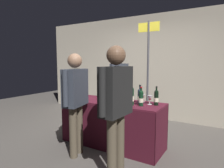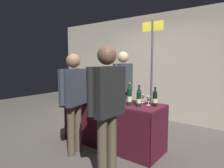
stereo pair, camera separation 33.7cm
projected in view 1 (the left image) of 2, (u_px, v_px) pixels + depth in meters
ground_plane at (112, 144)px, 3.49m from camera, size 12.00×12.00×0.00m
back_partition at (153, 67)px, 5.09m from camera, size 6.92×0.12×2.67m
tasting_table at (112, 115)px, 3.43m from camera, size 1.79×0.64×0.78m
featured_wine_bottle at (132, 96)px, 3.06m from camera, size 0.07×0.07×0.36m
display_bottle_0 at (113, 93)px, 3.42m from camera, size 0.08×0.08×0.33m
display_bottle_1 at (140, 96)px, 3.21m from camera, size 0.08×0.08×0.31m
display_bottle_2 at (141, 98)px, 3.02m from camera, size 0.07×0.07×0.30m
display_bottle_3 at (156, 97)px, 3.06m from camera, size 0.07×0.07×0.30m
display_bottle_4 at (101, 90)px, 3.69m from camera, size 0.08×0.08×0.34m
wine_glass_near_vendor at (150, 98)px, 3.12m from camera, size 0.08×0.08×0.15m
wine_glass_mid at (143, 96)px, 3.31m from camera, size 0.07×0.07×0.13m
wine_glass_near_taster at (114, 97)px, 3.32m from camera, size 0.08×0.08×0.13m
flower_vase at (81, 91)px, 3.78m from camera, size 0.11×0.11×0.41m
vendor_presenter at (119, 83)px, 4.14m from camera, size 0.23×0.61×1.68m
taster_foreground_right at (75, 95)px, 3.00m from camera, size 0.31×0.63×1.59m
taster_foreground_left at (116, 101)px, 2.33m from camera, size 0.23×0.63×1.65m
booth_signpost at (148, 66)px, 4.01m from camera, size 0.44×0.04×2.28m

